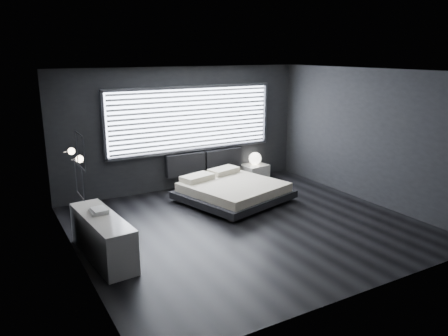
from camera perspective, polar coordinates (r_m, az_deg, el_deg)
room at (r=7.76m, az=3.10°, el=2.16°), size 6.04×6.00×2.80m
window at (r=10.14m, az=-4.19°, el=6.37°), size 4.14×0.09×1.52m
headboard at (r=10.42m, az=-2.53°, el=0.80°), size 1.96×0.16×0.52m
sconce_near at (r=6.71m, az=-18.37°, el=1.11°), size 0.18×0.11×0.11m
sconce_far at (r=7.28m, az=-19.33°, el=2.08°), size 0.18×0.11×0.11m
wall_art_upper at (r=6.06m, az=-18.26°, el=2.13°), size 0.01×0.48×0.48m
wall_art_lower at (r=6.41m, az=-18.38°, el=-1.55°), size 0.01×0.48×0.48m
bed at (r=9.40m, az=1.10°, el=-2.87°), size 2.45×2.39×0.52m
nightstand at (r=11.06m, az=3.98°, el=-0.48°), size 0.69×0.60×0.36m
orb_lamp at (r=11.01m, az=4.08°, el=1.26°), size 0.31×0.31×0.31m
dresser at (r=7.09m, az=-15.55°, el=-8.67°), size 0.63×1.75×0.69m
book_stack at (r=7.11m, az=-16.04°, el=-5.37°), size 0.26×0.34×0.07m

